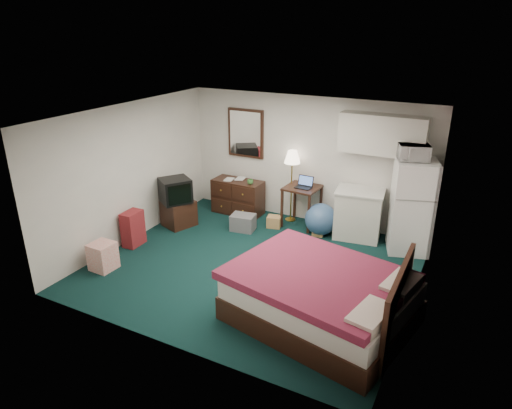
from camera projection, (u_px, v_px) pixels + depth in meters
The scene contains 25 objects.
floor at pixel (254, 266), 7.57m from camera, with size 5.00×4.50×0.01m, color black.
ceiling at pixel (253, 116), 6.65m from camera, with size 5.00×4.50×0.01m, color silver.
walls at pixel (254, 196), 7.11m from camera, with size 5.01×4.51×2.50m.
mirror at pixel (246, 133), 9.37m from camera, with size 0.80×0.06×1.00m, color white, non-canonical shape.
upper_cabinets at pixel (383, 135), 7.94m from camera, with size 1.50×0.35×0.70m, color silver, non-canonical shape.
headboard at pixel (397, 305), 5.58m from camera, with size 0.06×1.56×1.00m, color black, non-canonical shape.
dresser at pixel (238, 197), 9.59m from camera, with size 1.05×0.48×0.72m, color black, non-canonical shape.
floor_lamp at pixel (291, 186), 9.09m from camera, with size 0.32×0.32×1.46m, color gold, non-canonical shape.
desk at pixel (302, 206), 8.99m from camera, with size 0.63×0.63×0.80m, color black, non-canonical shape.
exercise_ball at pixel (321, 219), 8.63m from camera, with size 0.61×0.61×0.61m, color #365785.
kitchen_counter at pixel (358, 215), 8.46m from camera, with size 0.82×0.62×0.90m, color silver, non-canonical shape.
fridge at pixel (412, 207), 7.84m from camera, with size 0.67×0.67×1.64m, color white, non-canonical shape.
bed at pixel (321, 298), 6.07m from camera, with size 2.23×1.74×0.71m, color maroon, non-canonical shape.
tv_stand at pixel (179, 213), 9.03m from camera, with size 0.51×0.56×0.51m, color black, non-canonical shape.
suitcase at pixel (133, 228), 8.20m from camera, with size 0.25×0.40×0.64m, color maroon, non-canonical shape.
retail_box at pixel (103, 256), 7.42m from camera, with size 0.37×0.37×0.46m, color white, non-canonical shape.
file_bin at pixel (243, 222), 8.85m from camera, with size 0.45×0.34×0.31m, color slate, non-canonical shape.
cardboard_box_a at pixel (274, 222), 9.00m from camera, with size 0.26×0.22×0.22m, color #A58145, non-canonical shape.
cardboard_box_b at pixel (318, 229), 8.66m from camera, with size 0.20×0.24×0.24m, color #A58145, non-canonical shape.
laptop at pixel (303, 183), 8.74m from camera, with size 0.31×0.25×0.21m, color black, non-canonical shape.
crt_tv at pixel (175, 190), 8.81m from camera, with size 0.51×0.55×0.47m, color black, non-canonical shape.
microwave at pixel (414, 151), 7.49m from camera, with size 0.49×0.27×0.33m, color white.
book_a at pixel (225, 174), 9.47m from camera, with size 0.18×0.02×0.24m, color #A58145.
book_b at pixel (236, 173), 9.52m from camera, with size 0.19×0.02×0.25m, color #A58145.
mug at pixel (250, 181), 9.22m from camera, with size 0.12×0.10×0.12m, color #3C7A36.
Camera 1 is at (3.10, -5.89, 3.76)m, focal length 32.00 mm.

